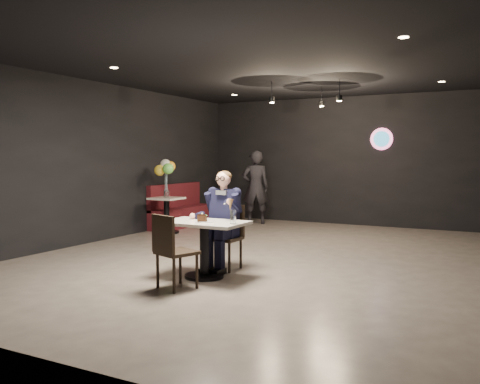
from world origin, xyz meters
The scene contains 17 objects.
floor centered at (0.00, 0.00, 0.00)m, with size 9.00×9.00×0.00m, color gray.
wall_sign centered at (0.80, 4.47, 2.00)m, with size 0.50×0.06×0.50m, color pink, non-canonical shape.
pendant_lights centered at (0.00, 2.00, 2.88)m, with size 1.40×1.20×0.36m, color black.
main_table centered at (-0.19, -1.58, 0.38)m, with size 1.10×0.70×0.75m, color white.
chair_far centered at (-0.19, -1.03, 0.46)m, with size 0.42×0.46×0.92m, color black.
chair_near centered at (-0.19, -2.21, 0.46)m, with size 0.42×0.46×0.92m, color black.
seated_man centered at (-0.19, -1.03, 0.72)m, with size 0.60×0.80×1.44m, color black.
dessert_plate centered at (-0.12, -1.64, 0.76)m, with size 0.19×0.19×0.01m, color white.
cake_slice centered at (-0.17, -1.67, 0.80)m, with size 0.11×0.09×0.08m, color black.
mint_leaf centered at (-0.12, -1.67, 0.84)m, with size 0.07×0.04×0.01m, color #2A833E.
sundae_glass centered at (0.26, -1.62, 0.84)m, with size 0.08×0.08×0.18m, color silver.
wafer_cone centered at (0.25, -1.66, 1.00)m, with size 0.07×0.07×0.13m, color tan.
booth_bench centered at (-3.25, 2.39, 0.49)m, with size 0.49×1.95×0.98m, color #3F0D14.
side_table centered at (-2.95, 1.39, 0.37)m, with size 0.59×0.59×0.74m, color white.
balloon_vase centered at (-2.95, 1.39, 0.83)m, with size 0.11×0.11×0.16m, color silver.
balloon_bunch centered at (-2.95, 1.39, 1.24)m, with size 0.41×0.41×0.68m, color yellow.
passerby centered at (-1.95, 3.60, 0.87)m, with size 0.64×0.42×1.74m, color black.
Camera 1 is at (3.31, -7.25, 1.60)m, focal length 38.00 mm.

